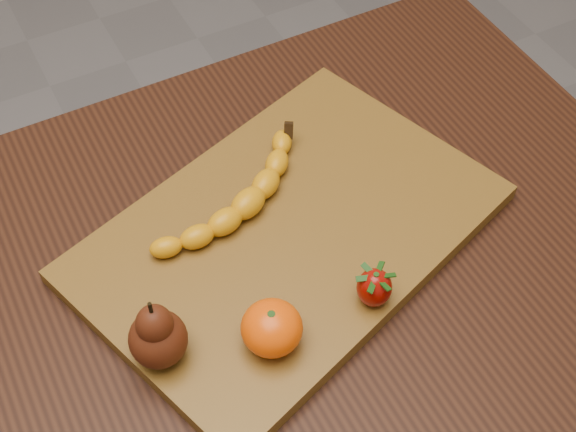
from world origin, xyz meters
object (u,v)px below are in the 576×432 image
table (256,333)px  cutting_board (288,233)px  pear (156,330)px  mandarin (272,328)px

table → cutting_board: 0.13m
pear → mandarin: (0.10, -0.04, -0.02)m
table → pear: pear is taller
pear → cutting_board: bearing=24.1°
table → mandarin: size_ratio=16.44×
pear → mandarin: 0.11m
table → mandarin: bearing=-102.2°
mandarin → cutting_board: bearing=56.0°
table → cutting_board: cutting_board is taller
cutting_board → mandarin: 0.15m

